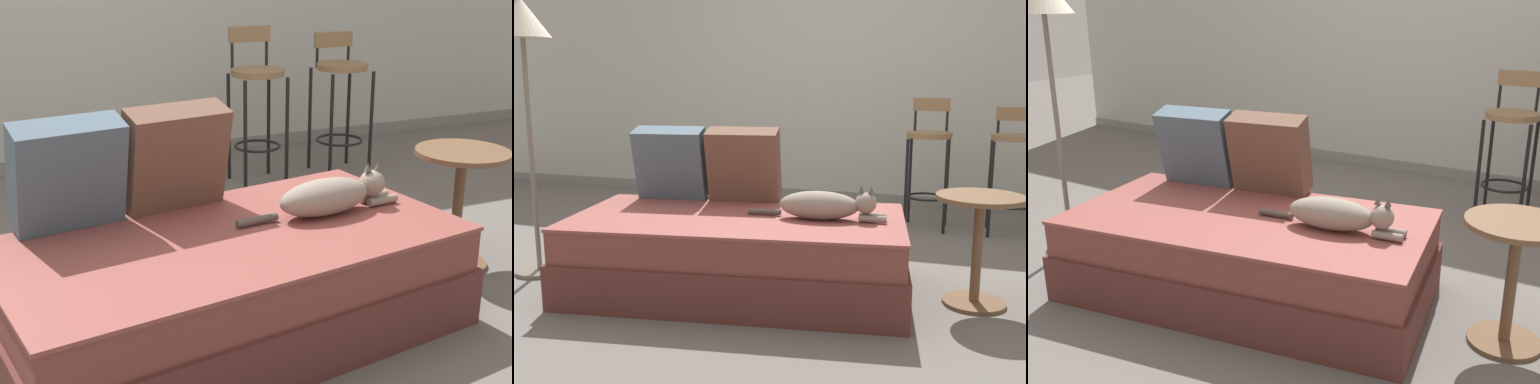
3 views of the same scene
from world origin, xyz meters
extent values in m
plane|color=#66605B|center=(0.00, 0.00, 0.00)|extent=(16.00, 16.00, 0.00)
cube|color=#B7BCB2|center=(0.00, 2.25, 1.30)|extent=(8.00, 0.10, 2.60)
cube|color=gray|center=(0.00, 2.20, 0.04)|extent=(8.00, 0.02, 0.09)
cube|color=brown|center=(0.00, -0.40, 0.12)|extent=(1.92, 1.21, 0.24)
cube|color=brown|center=(0.00, -0.40, 0.33)|extent=(1.88, 1.17, 0.19)
cube|color=brown|center=(0.00, -0.40, 0.42)|extent=(1.89, 1.18, 0.02)
cube|color=#4C6070|center=(-0.55, -0.11, 0.65)|extent=(0.45, 0.31, 0.45)
cube|color=brown|center=(-0.10, -0.04, 0.65)|extent=(0.46, 0.31, 0.45)
ellipsoid|color=gray|center=(0.44, -0.35, 0.50)|extent=(0.44, 0.21, 0.15)
sphere|color=gray|center=(0.68, -0.32, 0.52)|extent=(0.11, 0.11, 0.11)
cone|color=#544C44|center=(0.65, -0.32, 0.60)|extent=(0.03, 0.03, 0.04)
cone|color=#544C44|center=(0.70, -0.32, 0.60)|extent=(0.03, 0.03, 0.04)
cylinder|color=gray|center=(0.72, -0.35, 0.45)|extent=(0.14, 0.05, 0.04)
cylinder|color=gray|center=(0.71, -0.29, 0.45)|extent=(0.14, 0.05, 0.04)
cylinder|color=#544C44|center=(0.13, -0.35, 0.45)|extent=(0.18, 0.05, 0.03)
cylinder|color=black|center=(0.73, 1.23, 0.35)|extent=(0.02, 0.02, 0.71)
cylinder|color=black|center=(1.02, 1.23, 0.35)|extent=(0.02, 0.02, 0.71)
cylinder|color=black|center=(0.73, 1.51, 0.35)|extent=(0.02, 0.02, 0.71)
cylinder|color=black|center=(1.02, 1.51, 0.35)|extent=(0.02, 0.02, 0.71)
torus|color=black|center=(0.88, 1.37, 0.25)|extent=(0.31, 0.31, 0.02)
cylinder|color=olive|center=(0.88, 1.37, 0.73)|extent=(0.34, 0.34, 0.04)
cylinder|color=black|center=(0.76, 1.50, 0.83)|extent=(0.02, 0.02, 0.24)
cylinder|color=black|center=(1.00, 1.50, 0.83)|extent=(0.02, 0.02, 0.24)
cube|color=olive|center=(0.88, 1.50, 0.95)|extent=(0.28, 0.03, 0.10)
cylinder|color=brown|center=(1.24, -0.21, 0.28)|extent=(0.05, 0.05, 0.55)
cylinder|color=brown|center=(1.24, -0.21, 0.01)|extent=(0.32, 0.32, 0.02)
cylinder|color=brown|center=(1.24, -0.21, 0.57)|extent=(0.44, 0.44, 0.02)
cylinder|color=slate|center=(-1.25, -0.49, 0.01)|extent=(0.28, 0.28, 0.02)
cylinder|color=slate|center=(-1.25, -0.49, 0.69)|extent=(0.03, 0.03, 1.38)
camera|label=1|loc=(-0.91, -2.76, 1.45)|focal=50.00mm
camera|label=2|loc=(1.16, -3.34, 1.16)|focal=42.00mm
camera|label=3|loc=(1.61, -2.70, 1.46)|focal=42.00mm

